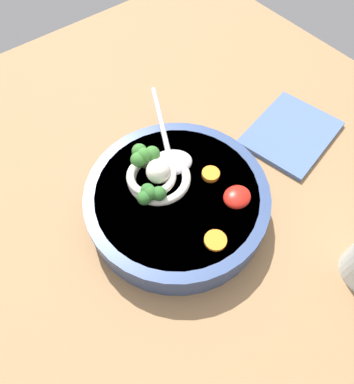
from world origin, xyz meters
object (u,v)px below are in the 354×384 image
folded_napkin (291,133)px  noodle_pile (155,177)px  soup_bowl (177,201)px  soup_spoon (169,155)px

folded_napkin → noodle_pile: bearing=-8.4°
soup_bowl → noodle_pile: noodle_pile is taller
soup_bowl → soup_spoon: bearing=-117.1°
soup_spoon → folded_napkin: (-21.03, 5.74, -5.14)cm
noodle_pile → folded_napkin: (-24.95, 3.67, -5.52)cm
soup_bowl → soup_spoon: (-2.63, -5.14, 3.09)cm
noodle_pile → folded_napkin: bearing=171.6°
soup_bowl → noodle_pile: (1.28, -3.06, 3.47)cm
noodle_pile → soup_spoon: bearing=-152.1°
noodle_pile → folded_napkin: size_ratio=0.63×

